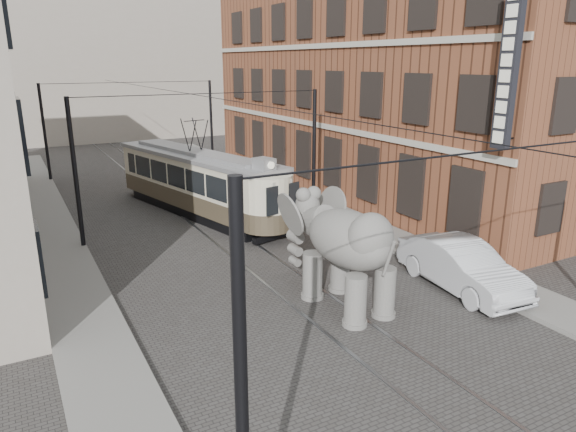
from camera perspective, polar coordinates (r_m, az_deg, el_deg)
ground at (r=18.75m, az=-1.39°, el=-6.26°), size 120.00×120.00×0.00m
tram_rails at (r=18.74m, az=-1.39°, el=-6.23°), size 1.54×80.00×0.02m
sidewalk_right at (r=21.92m, az=12.72°, el=-3.04°), size 2.00×60.00×0.15m
sidewalk_left at (r=17.04m, az=-21.52°, el=-9.63°), size 2.00×60.00×0.15m
brick_building at (r=30.86m, az=9.45°, el=13.94°), size 8.00×26.00×12.00m
distant_block at (r=55.96m, az=-21.21°, el=15.15°), size 28.00×10.00×14.00m
catenary at (r=22.20m, az=-7.84°, el=5.30°), size 11.00×30.20×6.00m
tram at (r=25.83m, az=-9.93°, el=5.20°), size 5.04×11.85×4.61m
elephant at (r=15.79m, az=6.55°, el=-4.22°), size 3.36×5.69×3.38m
parked_car at (r=18.17m, az=18.33°, el=-5.16°), size 2.16×5.03×1.61m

